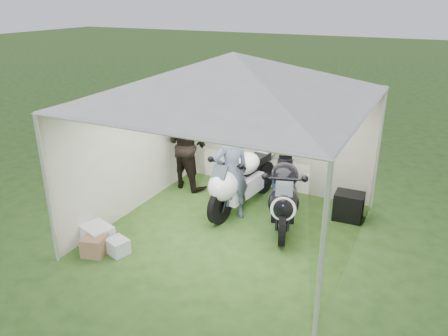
% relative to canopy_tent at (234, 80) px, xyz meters
% --- Properties ---
extents(ground, '(80.00, 80.00, 0.00)m').
position_rel_canopy_tent_xyz_m(ground, '(0.00, -0.03, -2.58)').
color(ground, '#294916').
rests_on(ground, ground).
extents(canopy_tent, '(5.66, 5.66, 3.00)m').
position_rel_canopy_tent_xyz_m(canopy_tent, '(0.00, 0.00, 0.00)').
color(canopy_tent, silver).
rests_on(canopy_tent, ground).
extents(motorcycle_white, '(0.66, 2.23, 1.10)m').
position_rel_canopy_tent_xyz_m(motorcycle_white, '(-0.22, 0.77, -1.96)').
color(motorcycle_white, black).
rests_on(motorcycle_white, ground).
extents(motorcycle_black, '(1.00, 2.17, 1.10)m').
position_rel_canopy_tent_xyz_m(motorcycle_black, '(0.71, 0.56, -1.96)').
color(motorcycle_black, black).
rests_on(motorcycle_black, ground).
extents(paddock_stand, '(0.52, 0.41, 0.34)m').
position_rel_canopy_tent_xyz_m(paddock_stand, '(0.39, 1.53, -2.40)').
color(paddock_stand, '#1245BB').
rests_on(paddock_stand, ground).
extents(person_dark_jacket, '(1.04, 0.89, 1.87)m').
position_rel_canopy_tent_xyz_m(person_dark_jacket, '(-1.63, 1.25, -1.64)').
color(person_dark_jacket, black).
rests_on(person_dark_jacket, ground).
extents(person_blue_jacket, '(0.75, 0.77, 1.79)m').
position_rel_canopy_tent_xyz_m(person_blue_jacket, '(-0.20, 0.36, -1.68)').
color(person_blue_jacket, slate).
rests_on(person_blue_jacket, ground).
extents(equipment_box, '(0.52, 0.42, 0.50)m').
position_rel_canopy_tent_xyz_m(equipment_box, '(1.70, 1.28, -2.32)').
color(equipment_box, black).
rests_on(equipment_box, ground).
extents(crate_0, '(0.58, 0.51, 0.33)m').
position_rel_canopy_tent_xyz_m(crate_0, '(-1.75, -1.42, -2.41)').
color(crate_0, silver).
rests_on(crate_0, ground).
extents(crate_1, '(0.42, 0.42, 0.30)m').
position_rel_canopy_tent_xyz_m(crate_1, '(-1.59, -1.66, -2.42)').
color(crate_1, brown).
rests_on(crate_1, ground).
extents(crate_2, '(0.40, 0.36, 0.24)m').
position_rel_canopy_tent_xyz_m(crate_2, '(-1.29, -1.48, -2.45)').
color(crate_2, '#B8BCC1').
rests_on(crate_2, ground).
extents(crate_3, '(0.44, 0.37, 0.26)m').
position_rel_canopy_tent_xyz_m(crate_3, '(-1.75, -1.40, -2.45)').
color(crate_3, brown).
rests_on(crate_3, ground).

